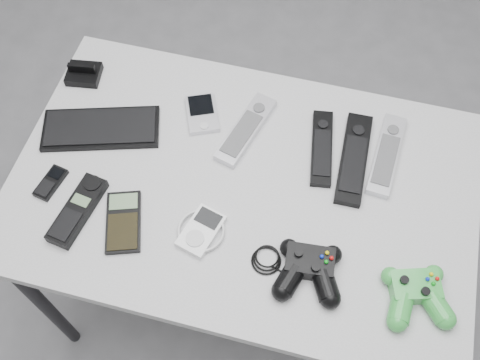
% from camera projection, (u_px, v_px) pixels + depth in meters
% --- Properties ---
extents(floor, '(3.50, 3.50, 0.00)m').
position_uv_depth(floor, '(238.00, 306.00, 1.85)').
color(floor, slate).
rests_on(floor, ground).
extents(desk, '(1.05, 0.68, 0.71)m').
position_uv_depth(desk, '(243.00, 197.00, 1.33)').
color(desk, '#9D9DA0').
rests_on(desk, floor).
extents(pda_keyboard, '(0.30, 0.19, 0.02)m').
position_uv_depth(pda_keyboard, '(101.00, 128.00, 1.34)').
color(pda_keyboard, black).
rests_on(pda_keyboard, desk).
extents(dock_bracket, '(0.09, 0.08, 0.04)m').
position_uv_depth(dock_bracket, '(83.00, 71.00, 1.42)').
color(dock_bracket, black).
rests_on(dock_bracket, desk).
extents(pda, '(0.11, 0.13, 0.02)m').
position_uv_depth(pda, '(202.00, 113.00, 1.37)').
color(pda, silver).
rests_on(pda, desk).
extents(remote_silver_a, '(0.11, 0.22, 0.02)m').
position_uv_depth(remote_silver_a, '(246.00, 129.00, 1.34)').
color(remote_silver_a, silver).
rests_on(remote_silver_a, desk).
extents(remote_black_a, '(0.08, 0.21, 0.02)m').
position_uv_depth(remote_black_a, '(322.00, 148.00, 1.31)').
color(remote_black_a, black).
rests_on(remote_black_a, desk).
extents(remote_black_b, '(0.06, 0.25, 0.02)m').
position_uv_depth(remote_black_b, '(354.00, 158.00, 1.30)').
color(remote_black_b, black).
rests_on(remote_black_b, desk).
extents(remote_silver_b, '(0.07, 0.23, 0.02)m').
position_uv_depth(remote_silver_b, '(387.00, 154.00, 1.30)').
color(remote_silver_b, silver).
rests_on(remote_silver_b, desk).
extents(mobile_phone, '(0.05, 0.09, 0.01)m').
position_uv_depth(mobile_phone, '(51.00, 183.00, 1.27)').
color(mobile_phone, black).
rests_on(mobile_phone, desk).
extents(cordless_handset, '(0.08, 0.18, 0.03)m').
position_uv_depth(cordless_handset, '(77.00, 210.00, 1.23)').
color(cordless_handset, black).
rests_on(cordless_handset, desk).
extents(calculator, '(0.12, 0.16, 0.01)m').
position_uv_depth(calculator, '(123.00, 222.00, 1.22)').
color(calculator, black).
rests_on(calculator, desk).
extents(mp3_player, '(0.13, 0.13, 0.02)m').
position_uv_depth(mp3_player, '(201.00, 231.00, 1.21)').
color(mp3_player, silver).
rests_on(mp3_player, desk).
extents(controller_black, '(0.25, 0.17, 0.05)m').
position_uv_depth(controller_black, '(309.00, 268.00, 1.15)').
color(controller_black, black).
rests_on(controller_black, desk).
extents(controller_green, '(0.17, 0.18, 0.05)m').
position_uv_depth(controller_green, '(417.00, 293.00, 1.12)').
color(controller_green, green).
rests_on(controller_green, desk).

